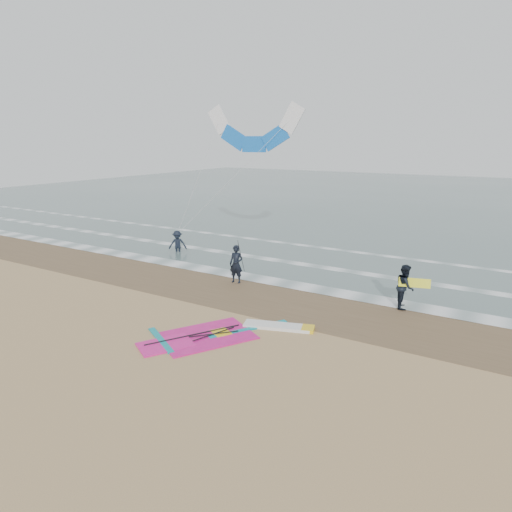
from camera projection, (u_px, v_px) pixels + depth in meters
The scene contains 11 objects.
ground at pixel (206, 351), 15.88m from camera, with size 120.00×120.00×0.00m, color tan.
sea_water at pixel (445, 200), 55.67m from camera, with size 120.00×80.00×0.02m, color #47605E.
wet_sand_band at pixel (286, 301), 20.85m from camera, with size 120.00×5.00×0.01m, color brown.
foam_waterline at pixel (324, 276), 24.53m from camera, with size 120.00×9.15×0.02m.
windsurf_rig at pixel (226, 334), 17.22m from camera, with size 5.67×5.36×0.14m.
person_standing at pixel (236, 264), 23.25m from camera, with size 0.72×0.47×1.96m, color black.
person_walking at pixel (405, 287), 19.74m from camera, with size 0.95×0.74×1.95m, color black.
person_wading at pixel (177, 239), 29.53m from camera, with size 1.15×0.66×1.79m, color black.
held_pole at pixel (241, 256), 22.98m from camera, with size 0.17×0.86×1.82m.
carried_kiteboard at pixel (414, 283), 19.39m from camera, with size 1.30×0.51×0.39m.
surf_kite at pixel (254, 132), 27.47m from camera, with size 7.84×2.33×8.08m.
Camera 1 is at (9.02, -11.56, 7.17)m, focal length 32.00 mm.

